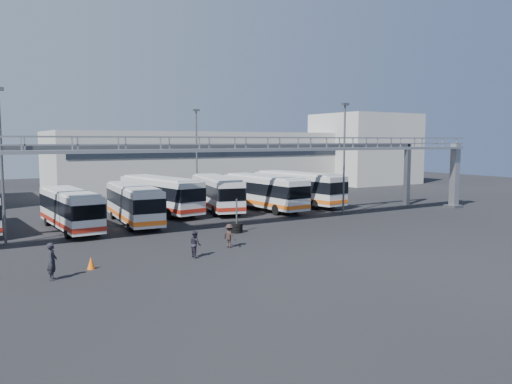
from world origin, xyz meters
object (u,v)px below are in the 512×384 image
light_pole_mid (344,153)px  bus_6 (264,191)px  bus_4 (160,194)px  tire_stack (237,227)px  pedestrian_b (195,244)px  bus_5 (217,192)px  pedestrian_a (52,261)px  bus_3 (134,202)px  cone_right (91,263)px  light_pole_left (1,157)px  bus_2 (70,208)px  pedestrian_c (229,236)px  bus_7 (298,187)px  light_pole_back (197,151)px

light_pole_mid → bus_6: 8.81m
bus_6 → bus_4: bearing=161.1°
tire_stack → pedestrian_b: bearing=-136.0°
bus_5 → pedestrian_a: (-17.69, -17.57, -0.92)m
bus_3 → tire_stack: bus_3 is taller
pedestrian_b → cone_right: pedestrian_b is taller
light_pole_left → tire_stack: bearing=-14.8°
bus_2 → pedestrian_c: (7.52, -11.60, -0.95)m
bus_5 → bus_7: bus_7 is taller
pedestrian_c → cone_right: (-8.85, -0.99, -0.43)m
bus_2 → bus_5: size_ratio=0.91×
light_pole_left → pedestrian_c: bearing=-34.3°
bus_4 → bus_5: bus_4 is taller
bus_4 → bus_5: bearing=-19.6°
bus_6 → tire_stack: 12.56m
light_pole_back → bus_6: (3.33, -8.60, -3.85)m
bus_7 → pedestrian_b: size_ratio=7.51×
bus_7 → pedestrian_a: bus_7 is taller
bus_2 → tire_stack: bus_2 is taller
bus_6 → pedestrian_a: bus_6 is taller
bus_5 → pedestrian_a: bus_5 is taller
bus_3 → pedestrian_a: bearing=-116.3°
bus_4 → bus_7: bearing=-15.4°
light_pole_mid → bus_4: light_pole_mid is taller
pedestrian_a → cone_right: bearing=-40.6°
pedestrian_b → pedestrian_c: bearing=-67.2°
light_pole_back → light_pole_left: bearing=-145.0°
light_pole_back → pedestrian_a: light_pole_back is taller
bus_6 → pedestrian_a: size_ratio=6.13×
bus_2 → pedestrian_b: 13.74m
light_pole_back → bus_4: light_pole_back is taller
light_pole_left → cone_right: (3.37, -9.32, -5.40)m
tire_stack → cone_right: bearing=-155.6°
light_pole_back → bus_7: light_pole_back is taller
bus_2 → pedestrian_c: 13.86m
light_pole_left → pedestrian_a: size_ratio=5.52×
light_pole_mid → bus_4: size_ratio=0.88×
light_pole_back → bus_5: 7.97m
light_pole_left → bus_7: 29.29m
bus_5 → bus_6: (4.35, -1.72, 0.03)m
light_pole_left → light_pole_back: 24.41m
pedestrian_a → tire_stack: tire_stack is taller
pedestrian_b → bus_5: bearing=-31.4°
bus_7 → bus_4: bearing=166.1°
bus_6 → pedestrian_a: bearing=-147.7°
bus_4 → tire_stack: bus_4 is taller
light_pole_left → bus_6: light_pole_left is taller
light_pole_mid → pedestrian_b: size_ratio=6.54×
light_pole_back → pedestrian_c: bearing=-109.2°
light_pole_left → bus_3: 11.15m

